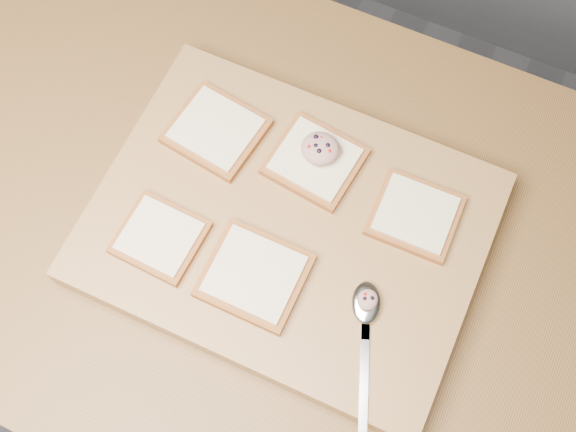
% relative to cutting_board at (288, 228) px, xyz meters
% --- Properties ---
extents(ground, '(4.00, 4.00, 0.00)m').
position_rel_cutting_board_xyz_m(ground, '(0.08, 0.00, -0.92)').
color(ground, '#515459').
rests_on(ground, ground).
extents(island_counter, '(2.00, 0.80, 0.90)m').
position_rel_cutting_board_xyz_m(island_counter, '(0.08, 0.00, -0.47)').
color(island_counter, slate).
rests_on(island_counter, ground).
extents(cutting_board, '(0.53, 0.41, 0.04)m').
position_rel_cutting_board_xyz_m(cutting_board, '(0.00, 0.00, 0.00)').
color(cutting_board, '#A67C47').
rests_on(cutting_board, island_counter).
extents(bread_far_left, '(0.14, 0.13, 0.02)m').
position_rel_cutting_board_xyz_m(bread_far_left, '(-0.15, 0.08, 0.03)').
color(bread_far_left, '#9D5B28').
rests_on(bread_far_left, cutting_board).
extents(bread_far_center, '(0.13, 0.12, 0.02)m').
position_rel_cutting_board_xyz_m(bread_far_center, '(-0.00, 0.10, 0.03)').
color(bread_far_center, '#9D5B28').
rests_on(bread_far_center, cutting_board).
extents(bread_far_right, '(0.12, 0.11, 0.02)m').
position_rel_cutting_board_xyz_m(bread_far_right, '(0.16, 0.08, 0.03)').
color(bread_far_right, '#9D5B28').
rests_on(bread_far_right, cutting_board).
extents(bread_near_left, '(0.11, 0.11, 0.02)m').
position_rel_cutting_board_xyz_m(bread_near_left, '(-0.15, -0.09, 0.03)').
color(bread_near_left, '#9D5B28').
rests_on(bread_near_left, cutting_board).
extents(bread_near_center, '(0.13, 0.12, 0.02)m').
position_rel_cutting_board_xyz_m(bread_near_center, '(-0.01, -0.09, 0.03)').
color(bread_near_center, '#9D5B28').
rests_on(bread_near_center, cutting_board).
extents(tuna_salad_dollop, '(0.05, 0.05, 0.03)m').
position_rel_cutting_board_xyz_m(tuna_salad_dollop, '(-0.00, 0.11, 0.05)').
color(tuna_salad_dollop, tan).
rests_on(tuna_salad_dollop, bread_far_center).
extents(spoon, '(0.09, 0.19, 0.01)m').
position_rel_cutting_board_xyz_m(spoon, '(0.15, -0.08, 0.03)').
color(spoon, silver).
rests_on(spoon, cutting_board).
extents(spoon_salad, '(0.03, 0.03, 0.02)m').
position_rel_cutting_board_xyz_m(spoon_salad, '(0.14, -0.06, 0.04)').
color(spoon_salad, tan).
rests_on(spoon_salad, spoon).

